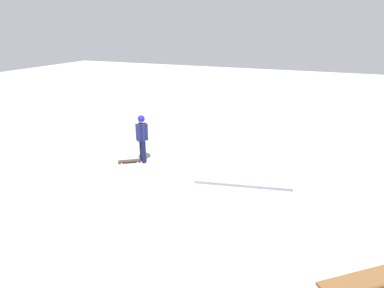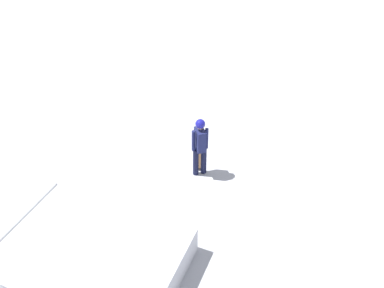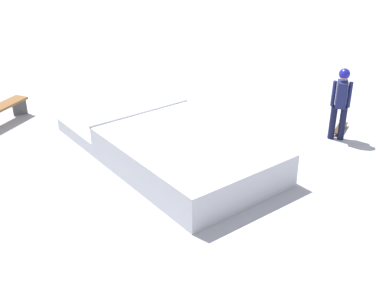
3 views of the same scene
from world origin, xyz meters
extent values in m
plane|color=#A8AAB2|center=(0.00, 0.00, 0.00)|extent=(60.00, 60.00, 0.00)
cube|color=#B0B3BB|center=(-0.63, 0.33, 0.35)|extent=(4.06, 3.28, 0.70)
cylinder|color=gray|center=(1.14, 0.70, 0.70)|extent=(0.61, 2.56, 0.08)
cylinder|color=black|center=(-0.67, -3.40, 0.41)|extent=(0.15, 0.15, 0.82)
cylinder|color=black|center=(-0.81, -3.57, 0.41)|extent=(0.15, 0.15, 0.82)
cube|color=#191E4C|center=(-0.74, -3.48, 1.12)|extent=(0.43, 0.41, 0.60)
cylinder|color=#191E4C|center=(-0.63, -3.34, 1.12)|extent=(0.09, 0.09, 0.60)
cylinder|color=#191E4C|center=(-0.85, -3.62, 1.12)|extent=(0.09, 0.09, 0.60)
sphere|color=tan|center=(-0.74, -3.48, 1.57)|extent=(0.22, 0.22, 0.22)
sphere|color=navy|center=(-0.74, -3.48, 1.60)|extent=(0.25, 0.25, 0.25)
cube|color=#3F2D1E|center=(-0.46, -3.88, 0.08)|extent=(0.63, 0.76, 0.02)
cylinder|color=silver|center=(-0.20, -4.04, 0.03)|extent=(0.06, 0.06, 0.06)
cylinder|color=silver|center=(-0.38, -4.17, 0.03)|extent=(0.06, 0.06, 0.06)
cylinder|color=silver|center=(-0.53, -3.59, 0.03)|extent=(0.06, 0.06, 0.06)
cylinder|color=silver|center=(-0.71, -3.72, 0.03)|extent=(0.06, 0.06, 0.06)
camera|label=1|loc=(9.42, 2.77, 4.71)|focal=32.84mm
camera|label=2|loc=(-5.18, 3.38, 7.16)|focal=37.50mm
camera|label=3|loc=(-8.62, 4.12, 4.98)|focal=45.40mm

